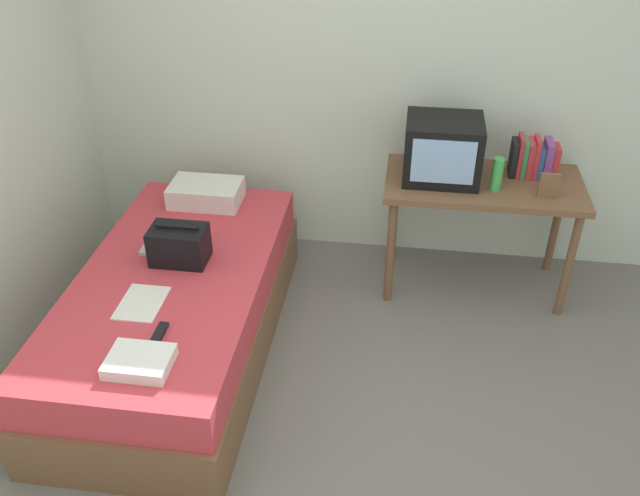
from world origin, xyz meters
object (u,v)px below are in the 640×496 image
object	(u,v)px
handbag	(179,245)
bed	(177,311)
remote_dark	(159,334)
magazine	(142,303)
book_row	(534,158)
remote_silver	(147,247)
desk	(482,195)
tv	(443,149)
folded_towel	(140,361)
picture_frame	(549,186)
water_bottle	(497,174)
pillow	(206,193)

from	to	relation	value
handbag	bed	bearing A→B (deg)	-98.82
remote_dark	magazine	bearing A→B (deg)	127.13
book_row	magazine	bearing A→B (deg)	-147.72
remote_dark	remote_silver	bearing A→B (deg)	114.35
desk	tv	size ratio (longest dim) A/B	2.64
desk	tv	world-z (taller)	tv
remote_silver	folded_towel	world-z (taller)	folded_towel
desk	book_row	bearing A→B (deg)	22.60
handbag	folded_towel	size ratio (longest dim) A/B	1.07
folded_towel	desk	bearing A→B (deg)	45.27
desk	picture_frame	bearing A→B (deg)	-24.31
water_bottle	handbag	bearing A→B (deg)	-159.12
bed	water_bottle	world-z (taller)	water_bottle
magazine	pillow	bearing A→B (deg)	88.13
handbag	magazine	bearing A→B (deg)	-100.74
bed	magazine	distance (m)	0.40
desk	water_bottle	distance (m)	0.23
folded_towel	pillow	bearing A→B (deg)	94.73
picture_frame	bed	bearing A→B (deg)	-160.42
book_row	magazine	distance (m)	2.38
water_bottle	handbag	xyz separation A→B (m)	(-1.69, -0.65, -0.22)
remote_silver	folded_towel	distance (m)	0.96
picture_frame	folded_towel	xyz separation A→B (m)	(-1.89, -1.42, -0.26)
remote_dark	bed	bearing A→B (deg)	102.36
tv	remote_dark	bearing A→B (deg)	-132.92
bed	magazine	world-z (taller)	magazine
pillow	book_row	bearing A→B (deg)	6.28
magazine	remote_silver	distance (m)	0.50
water_bottle	handbag	world-z (taller)	water_bottle
handbag	magazine	world-z (taller)	handbag
tv	water_bottle	size ratio (longest dim) A/B	2.23
tv	handbag	world-z (taller)	tv
tv	folded_towel	xyz separation A→B (m)	(-1.30, -1.59, -0.37)
bed	desk	world-z (taller)	desk
handbag	magazine	xyz separation A→B (m)	(-0.08, -0.40, -0.10)
water_bottle	handbag	size ratio (longest dim) A/B	0.66
bed	remote_silver	size ratio (longest dim) A/B	13.89
desk	magazine	bearing A→B (deg)	-146.31
bed	handbag	xyz separation A→B (m)	(0.02, 0.11, 0.37)
bed	tv	size ratio (longest dim) A/B	4.55
book_row	pillow	size ratio (longest dim) A/B	0.63
remote_dark	pillow	bearing A→B (deg)	96.07
water_bottle	book_row	size ratio (longest dim) A/B	0.72
picture_frame	remote_silver	bearing A→B (deg)	-166.84
picture_frame	pillow	world-z (taller)	picture_frame
picture_frame	remote_silver	distance (m)	2.28
bed	pillow	xyz separation A→B (m)	(-0.02, 0.76, 0.33)
water_bottle	book_row	xyz separation A→B (m)	(0.23, 0.22, 0.01)
bed	remote_dark	distance (m)	0.59
folded_towel	tv	bearing A→B (deg)	50.78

